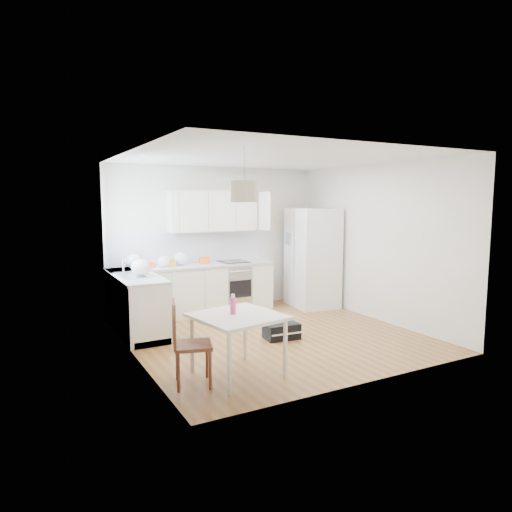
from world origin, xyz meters
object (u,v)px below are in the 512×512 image
(dining_table, at_px, (238,321))
(gym_bag, at_px, (282,331))
(dining_chair, at_px, (193,343))
(refrigerator, at_px, (313,258))

(dining_table, xyz_separation_m, gym_bag, (1.22, 1.00, -0.54))
(dining_table, height_order, dining_chair, dining_chair)
(dining_chair, bearing_deg, dining_table, 16.69)
(refrigerator, bearing_deg, dining_table, -131.94)
(refrigerator, distance_m, dining_table, 3.87)
(dining_table, bearing_deg, gym_bag, 29.74)
(refrigerator, relative_size, dining_table, 1.77)
(refrigerator, xyz_separation_m, dining_chair, (-3.45, -2.56, -0.47))
(dining_chair, height_order, gym_bag, dining_chair)
(dining_table, distance_m, dining_chair, 0.59)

